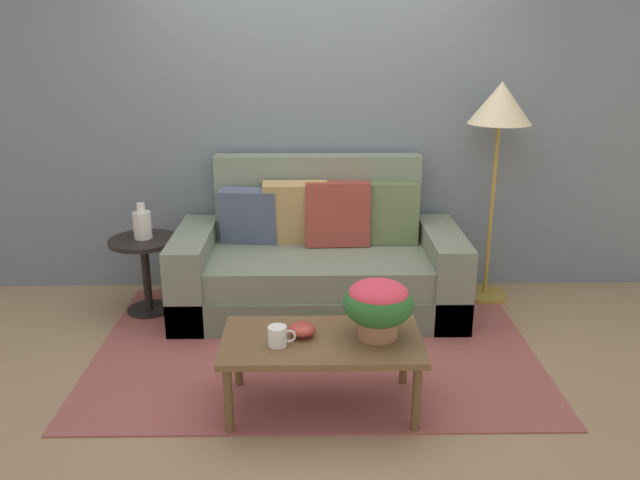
{
  "coord_description": "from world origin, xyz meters",
  "views": [
    {
      "loc": [
        -0.02,
        -3.63,
        1.93
      ],
      "look_at": [
        0.03,
        -0.04,
        0.74
      ],
      "focal_mm": 35.85,
      "sensor_mm": 36.0,
      "label": 1
    }
  ],
  "objects_px": {
    "coffee_table": "(322,346)",
    "snack_bowl": "(302,329)",
    "couch": "(319,263)",
    "side_table": "(145,262)",
    "floor_lamp": "(500,117)",
    "table_vase": "(142,224)",
    "coffee_mug": "(278,336)",
    "potted_plant": "(378,303)"
  },
  "relations": [
    {
      "from": "floor_lamp",
      "to": "coffee_mug",
      "type": "bearing_deg",
      "value": -133.82
    },
    {
      "from": "side_table",
      "to": "coffee_mug",
      "type": "bearing_deg",
      "value": -52.77
    },
    {
      "from": "potted_plant",
      "to": "floor_lamp",
      "type": "bearing_deg",
      "value": 56.24
    },
    {
      "from": "coffee_table",
      "to": "coffee_mug",
      "type": "distance_m",
      "value": 0.25
    },
    {
      "from": "couch",
      "to": "potted_plant",
      "type": "distance_m",
      "value": 1.35
    },
    {
      "from": "coffee_table",
      "to": "coffee_mug",
      "type": "height_order",
      "value": "coffee_mug"
    },
    {
      "from": "table_vase",
      "to": "side_table",
      "type": "bearing_deg",
      "value": -86.01
    },
    {
      "from": "potted_plant",
      "to": "snack_bowl",
      "type": "height_order",
      "value": "potted_plant"
    },
    {
      "from": "couch",
      "to": "coffee_mug",
      "type": "relative_size",
      "value": 13.98
    },
    {
      "from": "couch",
      "to": "snack_bowl",
      "type": "xyz_separation_m",
      "value": [
        -0.1,
        -1.28,
        0.11
      ]
    },
    {
      "from": "floor_lamp",
      "to": "potted_plant",
      "type": "xyz_separation_m",
      "value": [
        -0.97,
        -1.45,
        -0.76
      ]
    },
    {
      "from": "floor_lamp",
      "to": "snack_bowl",
      "type": "relative_size",
      "value": 11.19
    },
    {
      "from": "coffee_mug",
      "to": "table_vase",
      "type": "height_order",
      "value": "table_vase"
    },
    {
      "from": "couch",
      "to": "coffee_mug",
      "type": "distance_m",
      "value": 1.41
    },
    {
      "from": "potted_plant",
      "to": "coffee_table",
      "type": "bearing_deg",
      "value": -175.84
    },
    {
      "from": "floor_lamp",
      "to": "coffee_mug",
      "type": "height_order",
      "value": "floor_lamp"
    },
    {
      "from": "coffee_table",
      "to": "snack_bowl",
      "type": "height_order",
      "value": "snack_bowl"
    },
    {
      "from": "coffee_table",
      "to": "table_vase",
      "type": "bearing_deg",
      "value": 134.17
    },
    {
      "from": "couch",
      "to": "side_table",
      "type": "distance_m",
      "value": 1.22
    },
    {
      "from": "side_table",
      "to": "snack_bowl",
      "type": "height_order",
      "value": "side_table"
    },
    {
      "from": "couch",
      "to": "table_vase",
      "type": "bearing_deg",
      "value": -177.43
    },
    {
      "from": "snack_bowl",
      "to": "potted_plant",
      "type": "bearing_deg",
      "value": -1.22
    },
    {
      "from": "couch",
      "to": "floor_lamp",
      "type": "height_order",
      "value": "floor_lamp"
    },
    {
      "from": "coffee_table",
      "to": "snack_bowl",
      "type": "relative_size",
      "value": 7.31
    },
    {
      "from": "couch",
      "to": "table_vase",
      "type": "height_order",
      "value": "couch"
    },
    {
      "from": "table_vase",
      "to": "floor_lamp",
      "type": "bearing_deg",
      "value": 4.94
    },
    {
      "from": "side_table",
      "to": "snack_bowl",
      "type": "distance_m",
      "value": 1.65
    },
    {
      "from": "side_table",
      "to": "coffee_mug",
      "type": "height_order",
      "value": "side_table"
    },
    {
      "from": "side_table",
      "to": "floor_lamp",
      "type": "distance_m",
      "value": 2.67
    },
    {
      "from": "table_vase",
      "to": "potted_plant",
      "type": "bearing_deg",
      "value": -39.28
    },
    {
      "from": "couch",
      "to": "coffee_mug",
      "type": "bearing_deg",
      "value": -99.12
    },
    {
      "from": "couch",
      "to": "side_table",
      "type": "bearing_deg",
      "value": -176.6
    },
    {
      "from": "floor_lamp",
      "to": "potted_plant",
      "type": "height_order",
      "value": "floor_lamp"
    },
    {
      "from": "side_table",
      "to": "table_vase",
      "type": "height_order",
      "value": "table_vase"
    },
    {
      "from": "table_vase",
      "to": "couch",
      "type": "bearing_deg",
      "value": 2.57
    },
    {
      "from": "couch",
      "to": "coffee_table",
      "type": "xyz_separation_m",
      "value": [
        0.0,
        -1.31,
        0.03
      ]
    },
    {
      "from": "couch",
      "to": "table_vase",
      "type": "xyz_separation_m",
      "value": [
        -1.22,
        -0.05,
        0.32
      ]
    },
    {
      "from": "side_table",
      "to": "potted_plant",
      "type": "relative_size",
      "value": 1.52
    },
    {
      "from": "potted_plant",
      "to": "coffee_mug",
      "type": "height_order",
      "value": "potted_plant"
    },
    {
      "from": "coffee_table",
      "to": "coffee_mug",
      "type": "bearing_deg",
      "value": -161.87
    },
    {
      "from": "side_table",
      "to": "floor_lamp",
      "type": "relative_size",
      "value": 0.34
    },
    {
      "from": "couch",
      "to": "floor_lamp",
      "type": "bearing_deg",
      "value": 7.23
    }
  ]
}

